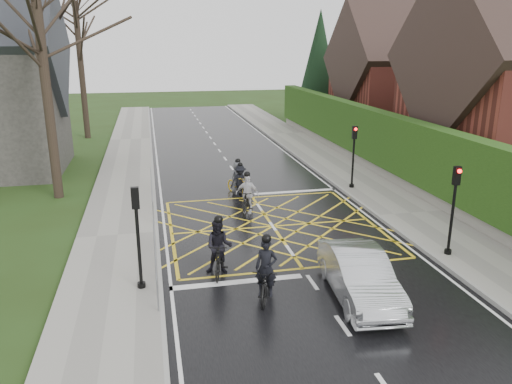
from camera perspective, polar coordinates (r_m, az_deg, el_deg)
name	(u,v)px	position (r m, az deg, el deg)	size (l,w,h in m)	color
ground	(273,226)	(20.01, 1.93, -3.95)	(120.00, 120.00, 0.00)	#203210
road	(273,226)	(20.00, 1.93, -3.94)	(9.00, 80.00, 0.01)	black
sidewalk_right	(410,214)	(22.15, 17.18, -2.45)	(3.00, 80.00, 0.15)	gray
sidewalk_left	(118,236)	(19.49, -15.51, -4.91)	(3.00, 80.00, 0.15)	gray
stone_wall	(385,172)	(27.94, 14.48, 2.25)	(0.50, 38.00, 0.70)	slate
hedge	(387,140)	(27.58, 14.74, 5.78)	(0.90, 38.00, 2.80)	#1B3C10
house_far	(402,79)	(41.10, 16.34, 12.25)	(9.80, 8.80, 10.30)	maroon
conifer	(319,67)	(46.80, 7.21, 14.00)	(4.60, 4.60, 10.00)	black
tree_near	(38,22)	(24.57, -23.61, 17.37)	(9.24, 9.24, 11.44)	black
tree_mid	(46,14)	(32.65, -22.87, 18.21)	(10.08, 10.08, 12.48)	black
tree_far	(79,41)	(40.43, -19.62, 15.93)	(8.40, 8.40, 10.40)	black
railing_south	(155,253)	(15.93, -11.44, -6.81)	(0.05, 5.04, 1.03)	slate
railing_north	(152,187)	(23.02, -11.83, 0.53)	(0.05, 6.04, 1.03)	slate
traffic_light_ne	(353,158)	(24.95, 11.05, 3.89)	(0.24, 0.31, 3.21)	black
traffic_light_se	(453,212)	(17.82, 21.55, -2.11)	(0.24, 0.31, 3.21)	black
traffic_light_sw	(138,239)	(14.69, -13.31, -5.28)	(0.24, 0.31, 3.21)	black
cyclist_rear	(267,277)	(14.47, 1.23, -9.68)	(1.32, 2.07, 1.90)	black
cyclist_back	(219,252)	(15.83, -4.20, -6.86)	(1.04, 2.01, 1.94)	black
cyclist_mid	(240,185)	(23.60, -1.79, 0.85)	(1.11, 1.84, 1.70)	black
cyclist_front	(247,198)	(21.32, -0.99, -0.70)	(1.22, 1.90, 1.85)	black
cyclist_lead	(238,182)	(24.06, -2.04, 1.15)	(1.31, 1.92, 1.77)	gold
car	(360,275)	(14.68, 11.75, -9.32)	(1.47, 4.20, 1.38)	#B3B6BA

